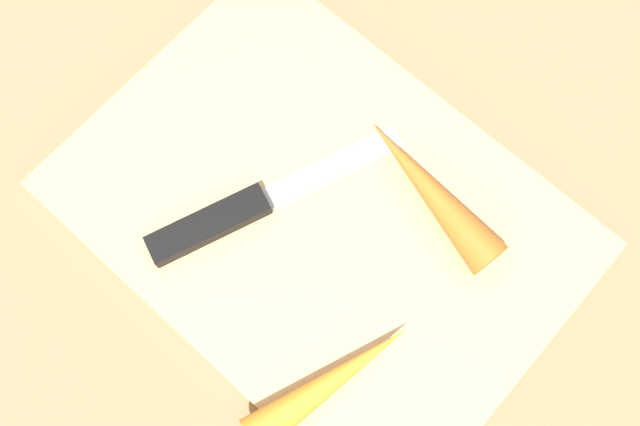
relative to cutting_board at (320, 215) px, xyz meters
The scene contains 5 objects.
ground_plane 0.01m from the cutting_board, ahead, with size 1.40×1.40×0.00m, color #8C6D4C.
cutting_board is the anchor object (origin of this frame).
knife 0.07m from the cutting_board, 134.11° to the right, with size 0.09×0.19×0.01m.
carrot_short 0.12m from the cutting_board, 44.78° to the right, with size 0.03×0.03×0.13m, color orange.
carrot_long 0.08m from the cutting_board, 50.74° to the left, with size 0.03×0.03×0.13m, color orange.
Camera 1 is at (0.10, -0.11, 0.52)m, focal length 40.67 mm.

